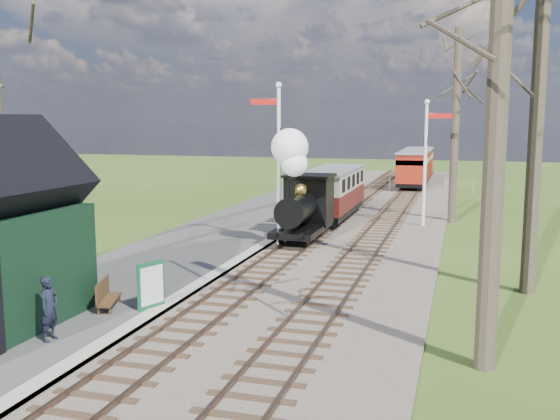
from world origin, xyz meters
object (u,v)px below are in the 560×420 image
Objects in this scene: person at (49,308)px; semaphore_near at (277,153)px; bench at (106,295)px; semaphore_far at (427,154)px; red_carriage_a at (413,169)px; coach at (333,190)px; locomotive at (301,194)px; sign_board at (151,285)px; red_carriage_b at (419,163)px.

semaphore_near is at bearing -8.43° from person.
bench is 2.39m from person.
person is (-6.71, -17.54, -2.45)m from semaphore_far.
coach is at bearing -100.07° from red_carriage_a.
locomotive is 3.70× the size of sign_board.
semaphore_far reaches higher than person.
sign_board is at bearing -98.05° from locomotive.
semaphore_near is at bearing -98.93° from red_carriage_a.
coach is 5.92× the size of sign_board.
red_carriage_a is (-1.77, 15.44, -1.88)m from semaphore_far.
red_carriage_a is at bearing 82.54° from sign_board.
sign_board is (-0.60, -8.87, -2.84)m from semaphore_near.
semaphore_far is at bearing -83.45° from red_carriage_a.
sign_board is 1.17m from bench.
red_carriage_a is 1.00× the size of red_carriage_b.
bench is at bearing -103.90° from locomotive.
coach is at bearing 169.55° from semaphore_far.
red_carriage_b is 38.80m from person.
coach is (-4.37, 0.81, -1.88)m from semaphore_far.
locomotive reaches higher than bench.
coach is 16.21m from bench.
locomotive is 9.79m from sign_board.
red_carriage_a is at bearing 82.81° from locomotive.
bench is at bearing -114.26° from semaphore_far.
coach is 14.86m from red_carriage_a.
coach is at bearing -7.95° from person.
person is at bearing -97.72° from semaphore_near.
bench is (-1.70, -9.19, -3.09)m from semaphore_near.
semaphore_near is 1.25× the size of red_carriage_b.
semaphore_near reaches higher than red_carriage_b.
bench is (-5.07, -36.13, -0.93)m from red_carriage_b.
semaphore_far is 6.97m from locomotive.
red_carriage_b reaches higher than sign_board.
semaphore_far reaches higher than red_carriage_a.
semaphore_near is 4.45× the size of person.
locomotive is 0.87× the size of red_carriage_a.
sign_board is at bearing -95.00° from coach.
bench is (-6.84, -15.19, -2.82)m from semaphore_far.
red_carriage_a is at bearing -9.21° from person.
red_carriage_b is 3.57× the size of person.
semaphore_far is 4.88× the size of sign_board.
red_carriage_b is at bearing 94.84° from semaphore_far.
red_carriage_a is at bearing 81.07° from semaphore_near.
sign_board is at bearing -96.33° from red_carriage_b.
coach is at bearing 83.55° from semaphore_near.
red_carriage_a is at bearing 96.55° from semaphore_far.
semaphore_far is at bearing -21.63° from person.
semaphore_near is 5.31× the size of sign_board.
red_carriage_b is 36.50m from bench.
semaphore_far is 15.66m from red_carriage_a.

